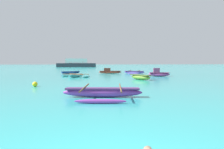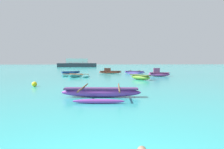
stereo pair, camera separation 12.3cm
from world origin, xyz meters
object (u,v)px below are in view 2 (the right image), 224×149
at_px(moored_boat_5, 110,71).
at_px(moored_boat_3, 101,92).
at_px(moored_boat_1, 140,77).
at_px(moored_boat_6, 134,72).
at_px(distant_ferry, 77,64).
at_px(moored_boat_0, 76,76).
at_px(moored_boat_4, 71,72).
at_px(moored_boat_2, 159,73).
at_px(mooring_buoy_0, 34,84).

bearing_deg(moored_boat_5, moored_boat_3, -92.19).
relative_size(moored_boat_1, moored_boat_3, 0.58).
distance_m(moored_boat_6, distant_ferry, 37.92).
relative_size(moored_boat_0, moored_boat_3, 0.85).
relative_size(moored_boat_1, moored_boat_4, 0.83).
bearing_deg(distant_ferry, moored_boat_0, -84.39).
distance_m(moored_boat_2, moored_boat_6, 5.89).
height_order(moored_boat_1, moored_boat_5, moored_boat_5).
relative_size(moored_boat_2, moored_boat_4, 0.93).
xyz_separation_m(moored_boat_5, moored_boat_6, (3.59, -0.80, -0.07)).
distance_m(moored_boat_0, moored_boat_1, 7.70).
xyz_separation_m(moored_boat_6, distant_ferry, (-12.02, 35.95, 0.89)).
height_order(moored_boat_3, moored_boat_5, moored_boat_5).
distance_m(moored_boat_0, moored_boat_6, 9.90).
height_order(moored_boat_4, moored_boat_5, moored_boat_5).
height_order(moored_boat_1, moored_boat_3, moored_boat_3).
distance_m(moored_boat_1, moored_boat_6, 9.85).
height_order(moored_boat_0, moored_boat_1, moored_boat_1).
bearing_deg(moored_boat_0, moored_boat_3, -134.91).
bearing_deg(moored_boat_1, moored_boat_6, 137.40).
bearing_deg(moored_boat_4, moored_boat_2, -52.56).
relative_size(moored_boat_2, moored_boat_6, 0.73).
xyz_separation_m(moored_boat_6, mooring_buoy_0, (-9.86, -14.59, -0.04)).
distance_m(moored_boat_4, mooring_buoy_0, 14.81).
xyz_separation_m(moored_boat_1, moored_boat_3, (-3.99, -9.31, -0.03)).
distance_m(moored_boat_3, moored_boat_5, 19.96).
relative_size(moored_boat_0, moored_boat_5, 0.98).
relative_size(moored_boat_0, moored_boat_2, 1.30).
height_order(moored_boat_4, distant_ferry, distant_ferry).
bearing_deg(moored_boat_5, moored_boat_0, -120.07).
bearing_deg(distant_ferry, moored_boat_1, -76.71).
distance_m(moored_boat_0, moored_boat_2, 9.82).
bearing_deg(mooring_buoy_0, moored_boat_3, -44.12).
height_order(moored_boat_1, moored_boat_4, moored_boat_1).
distance_m(moored_boat_6, mooring_buoy_0, 17.61).
xyz_separation_m(moored_boat_2, moored_boat_3, (-7.12, -13.52, -0.11)).
relative_size(moored_boat_4, distant_ferry, 0.23).
bearing_deg(moored_boat_4, moored_boat_5, -19.32).
distance_m(moored_boat_2, distant_ferry, 43.80).
relative_size(moored_boat_1, moored_boat_5, 0.68).
height_order(moored_boat_1, mooring_buoy_0, moored_boat_1).
relative_size(moored_boat_3, moored_boat_6, 1.12).
xyz_separation_m(moored_boat_5, distant_ferry, (-8.43, 35.15, 0.82)).
bearing_deg(moored_boat_3, moored_boat_6, 79.75).
bearing_deg(moored_boat_3, moored_boat_2, 67.25).
bearing_deg(moored_boat_5, moored_boat_4, -171.56).
distance_m(moored_boat_3, mooring_buoy_0, 6.46).
distance_m(moored_boat_2, moored_boat_3, 15.28).
bearing_deg(moored_boat_0, moored_boat_4, 46.25).
relative_size(moored_boat_1, moored_boat_2, 0.90).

